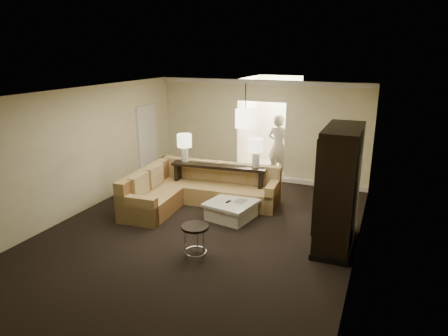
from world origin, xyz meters
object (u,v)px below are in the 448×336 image
at_px(drink_table, 195,235).
at_px(console_table, 219,178).
at_px(coffee_table, 231,210).
at_px(sectional_sofa, 195,190).
at_px(armoire, 338,191).
at_px(person, 278,143).

bearing_deg(drink_table, console_table, 105.04).
bearing_deg(coffee_table, sectional_sofa, 158.88).
bearing_deg(armoire, person, 120.12).
xyz_separation_m(sectional_sofa, console_table, (0.39, 0.57, 0.17)).
bearing_deg(person, drink_table, 103.85).
distance_m(sectional_sofa, person, 3.19).
bearing_deg(console_table, coffee_table, -60.83).
relative_size(console_table, drink_table, 3.89).
bearing_deg(person, sectional_sofa, 81.39).
relative_size(sectional_sofa, console_table, 1.34).
xyz_separation_m(armoire, person, (-2.14, 3.69, -0.07)).
bearing_deg(person, armoire, 134.87).
bearing_deg(drink_table, sectional_sofa, 116.95).
distance_m(coffee_table, drink_table, 1.87).
bearing_deg(sectional_sofa, coffee_table, -25.40).
distance_m(console_table, armoire, 3.34).
height_order(armoire, person, armoire).
xyz_separation_m(sectional_sofa, drink_table, (1.16, -2.28, 0.07)).
height_order(sectional_sofa, drink_table, sectional_sofa).
bearing_deg(armoire, coffee_table, 170.29).
height_order(console_table, drink_table, console_table).
height_order(sectional_sofa, console_table, sectional_sofa).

